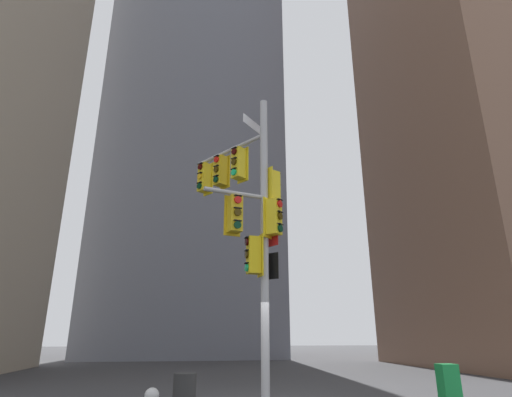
% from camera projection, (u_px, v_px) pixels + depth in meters
% --- Properties ---
extents(building_tower_right, '(13.25, 13.25, 47.83)m').
position_uv_depth(building_tower_right, '(473.00, 13.00, 29.89)').
color(building_tower_right, brown).
rests_on(building_tower_right, ground).
extents(building_mid_block, '(15.10, 15.10, 45.77)m').
position_uv_depth(building_mid_block, '(196.00, 117.00, 42.15)').
color(building_mid_block, slate).
rests_on(building_mid_block, ground).
extents(signal_pole_assembly, '(2.47, 3.20, 8.54)m').
position_uv_depth(signal_pole_assembly, '(247.00, 208.00, 12.04)').
color(signal_pole_assembly, '#B2B2B5').
rests_on(signal_pole_assembly, ground).
extents(newspaper_box, '(0.45, 0.36, 1.00)m').
position_uv_depth(newspaper_box, '(449.00, 386.00, 10.05)').
color(newspaper_box, '#198C3F').
rests_on(newspaper_box, ground).
extents(trash_bin, '(0.54, 0.54, 0.84)m').
position_uv_depth(trash_bin, '(184.00, 392.00, 9.52)').
color(trash_bin, '#2D2D2D').
rests_on(trash_bin, ground).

